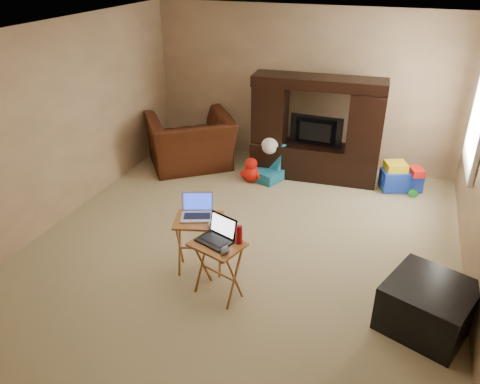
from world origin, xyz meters
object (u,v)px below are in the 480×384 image
at_px(recliner, 191,142).
at_px(ottoman, 428,306).
at_px(television, 315,132).
at_px(push_toy, 402,177).
at_px(tray_table_left, 200,245).
at_px(laptop_right, 214,231).
at_px(entertainment_center, 316,129).
at_px(mouse_right, 225,250).
at_px(laptop_left, 197,208).
at_px(child_rocker, 267,162).
at_px(plush_toy, 251,170).
at_px(tray_table_right, 218,270).
at_px(water_bottle, 239,235).
at_px(mouse_left, 212,224).

bearing_deg(recliner, ottoman, 106.91).
bearing_deg(television, push_toy, -176.65).
xyz_separation_m(tray_table_left, laptop_right, (0.31, -0.31, 0.43)).
height_order(entertainment_center, tray_table_left, entertainment_center).
bearing_deg(push_toy, mouse_right, -136.48).
height_order(ottoman, laptop_left, laptop_left).
bearing_deg(entertainment_center, tray_table_left, -107.19).
bearing_deg(television, child_rocker, 27.20).
height_order(plush_toy, ottoman, ottoman).
bearing_deg(ottoman, tray_table_right, -172.79).
xyz_separation_m(tray_table_right, mouse_right, (0.13, -0.12, 0.35)).
distance_m(recliner, water_bottle, 3.38).
bearing_deg(water_bottle, television, 88.06).
relative_size(tray_table_right, water_bottle, 3.25).
relative_size(television, mouse_right, 6.21).
distance_m(mouse_right, water_bottle, 0.22).
bearing_deg(mouse_right, water_bottle, 70.71).
height_order(television, laptop_right, television).
bearing_deg(water_bottle, entertainment_center, 88.09).
xyz_separation_m(plush_toy, mouse_left, (0.39, -2.41, 0.49)).
bearing_deg(laptop_right, mouse_right, -19.63).
distance_m(push_toy, laptop_left, 3.50).
xyz_separation_m(recliner, laptop_left, (1.29, -2.52, 0.36)).
distance_m(television, ottoman, 3.39).
bearing_deg(child_rocker, push_toy, 30.46).
bearing_deg(water_bottle, laptop_right, -165.96).
relative_size(television, push_toy, 1.36).
relative_size(child_rocker, ottoman, 0.78).
bearing_deg(child_rocker, television, 46.06).
xyz_separation_m(recliner, tray_table_left, (1.32, -2.55, -0.10)).
xyz_separation_m(plush_toy, water_bottle, (0.76, -2.59, 0.54)).
distance_m(entertainment_center, tray_table_right, 3.22).
bearing_deg(entertainment_center, push_toy, -4.87).
height_order(plush_toy, laptop_left, laptop_left).
height_order(push_toy, laptop_left, laptop_left).
bearing_deg(plush_toy, laptop_left, -85.71).
height_order(television, laptop_left, television).
xyz_separation_m(television, recliner, (-1.98, -0.24, -0.34)).
xyz_separation_m(tray_table_right, water_bottle, (0.20, 0.08, 0.42)).
bearing_deg(recliner, child_rocker, 139.61).
height_order(recliner, laptop_left, laptop_left).
bearing_deg(recliner, laptop_right, 81.93).
bearing_deg(tray_table_right, mouse_left, 140.22).
distance_m(push_toy, ottoman, 2.92).
bearing_deg(mouse_right, television, 86.94).
xyz_separation_m(plush_toy, laptop_right, (0.52, -2.65, 0.56)).
bearing_deg(entertainment_center, mouse_left, -103.28).
distance_m(entertainment_center, laptop_right, 3.16).
height_order(ottoman, water_bottle, water_bottle).
xyz_separation_m(plush_toy, push_toy, (2.20, 0.48, 0.03)).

